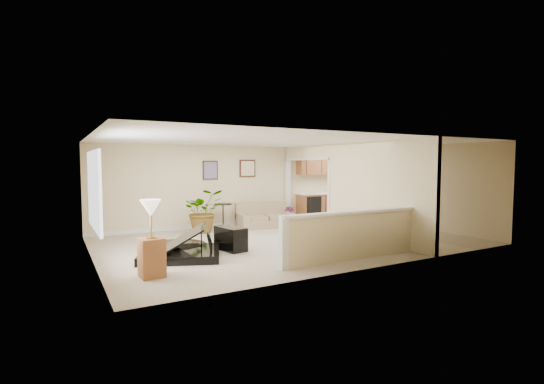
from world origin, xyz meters
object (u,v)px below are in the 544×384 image
piano_bench (231,239)px  accent_table (223,213)px  palm_plant (203,211)px  piano (176,227)px  small_plant (290,217)px  lamp_stand (151,244)px  loveseat (264,215)px

piano_bench → accent_table: bearing=71.1°
palm_plant → accent_table: bearing=20.7°
piano → accent_table: (2.19, 2.82, -0.13)m
small_plant → lamp_stand: (-5.16, -3.86, 0.32)m
small_plant → piano_bench: bearing=-140.7°
piano_bench → accent_table: (0.96, 2.80, 0.23)m
accent_table → palm_plant: bearing=-159.3°
palm_plant → piano: bearing=-120.2°
piano → loveseat: 4.36m
small_plant → piano: bearing=-149.3°
piano → lamp_stand: piano is taller
accent_table → small_plant: (2.19, -0.23, -0.24)m
piano → palm_plant: piano is taller
small_plant → accent_table: bearing=174.0°
accent_table → lamp_stand: (-2.97, -4.09, 0.07)m
accent_table → palm_plant: 0.76m
piano → loveseat: size_ratio=1.22×
piano_bench → small_plant: size_ratio=1.35×
piano_bench → small_plant: bearing=39.3°
loveseat → small_plant: (0.90, -0.03, -0.12)m
piano → lamp_stand: 1.49m
accent_table → small_plant: 2.21m
piano → palm_plant: size_ratio=1.80×
loveseat → palm_plant: bearing=-169.8°
palm_plant → small_plant: (2.89, 0.04, -0.36)m
palm_plant → small_plant: size_ratio=2.10×
piano → loveseat: bearing=58.4°
loveseat → palm_plant: palm_plant is taller
lamp_stand → accent_table: bearing=54.0°
loveseat → lamp_stand: (-4.25, -3.89, 0.20)m
piano → loveseat: (3.47, 2.62, -0.26)m
lamp_stand → small_plant: bearing=36.8°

